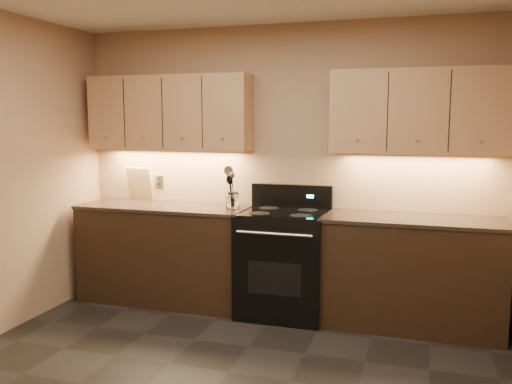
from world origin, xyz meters
TOP-DOWN VIEW (x-y plane):
  - wall_back at (0.00, 2.00)m, footprint 4.00×0.04m
  - counter_left at (-1.10, 1.70)m, footprint 1.62×0.62m
  - counter_right at (1.18, 1.70)m, footprint 1.46×0.62m
  - stove at (0.08, 1.68)m, footprint 0.76×0.68m
  - upper_cab_left at (-1.10, 1.85)m, footprint 1.60×0.30m
  - upper_cab_right at (1.18, 1.85)m, footprint 1.44×0.30m
  - outlet_plate at (-1.30, 1.99)m, footprint 0.08×0.01m
  - utensil_crock at (-0.42, 1.72)m, footprint 0.12×0.12m
  - cutting_board at (-1.50, 1.95)m, footprint 0.27×0.10m
  - black_spoon at (-0.42, 1.73)m, footprint 0.07×0.16m
  - black_turner at (-0.41, 1.71)m, footprint 0.14×0.18m
  - steel_spatula at (-0.39, 1.73)m, footprint 0.17×0.13m
  - steel_skimmer at (-0.38, 1.70)m, footprint 0.18×0.13m

SIDE VIEW (x-z plane):
  - counter_left at x=-1.10m, z-range 0.00..0.93m
  - counter_right at x=1.18m, z-range 0.00..0.93m
  - stove at x=0.08m, z-range -0.09..1.05m
  - utensil_crock at x=-0.42m, z-range 0.92..1.07m
  - cutting_board at x=-1.50m, z-range 0.93..1.26m
  - black_spoon at x=-0.42m, z-range 0.94..1.25m
  - steel_spatula at x=-0.39m, z-range 0.94..1.29m
  - black_turner at x=-0.41m, z-range 0.94..1.28m
  - outlet_plate at x=-1.30m, z-range 1.06..1.18m
  - steel_skimmer at x=-0.38m, z-range 0.94..1.31m
  - wall_back at x=0.00m, z-range 0.00..2.60m
  - upper_cab_left at x=-1.10m, z-range 1.45..2.15m
  - upper_cab_right at x=1.18m, z-range 1.45..2.15m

